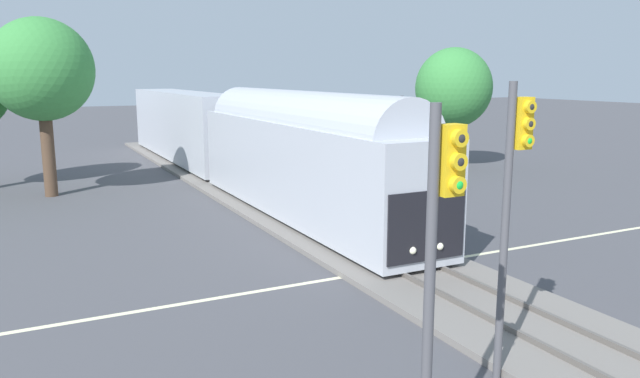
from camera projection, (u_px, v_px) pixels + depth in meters
The scene contains 9 objects.
ground_plane at pixel (400, 268), 19.70m from camera, with size 220.00×220.00×0.00m, color #47474C.
road_centre_stripe at pixel (400, 268), 19.70m from camera, with size 44.00×0.20×0.01m.
railway_track at pixel (400, 265), 19.69m from camera, with size 4.40×80.00×0.32m.
commuter_train at pixel (233, 136), 33.71m from camera, with size 3.04×38.71×5.16m.
traffic_signal_near_left at pixel (440, 239), 8.59m from camera, with size 0.53×0.38×5.78m.
traffic_signal_median at pixel (513, 186), 11.84m from camera, with size 0.53×0.38×6.02m.
traffic_signal_far_side at pixel (404, 131), 29.52m from camera, with size 0.53×0.38×5.14m.
oak_behind_train at pixel (41, 71), 30.11m from camera, with size 5.04×5.04×8.91m.
maple_right_background at pixel (454, 88), 39.95m from camera, with size 5.00×5.00×7.87m.
Camera 1 is at (-10.76, -15.74, 6.15)m, focal length 34.27 mm.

